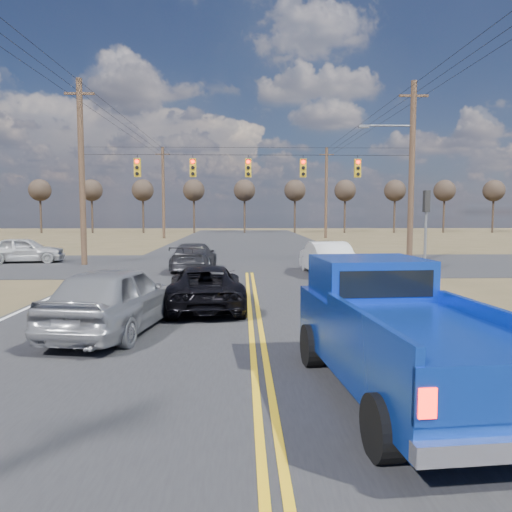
{
  "coord_description": "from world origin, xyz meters",
  "views": [
    {
      "loc": [
        -0.34,
        -9.46,
        2.9
      ],
      "look_at": [
        0.11,
        6.45,
        1.5
      ],
      "focal_mm": 35.0,
      "sensor_mm": 36.0,
      "label": 1
    }
  ],
  "objects_px": {
    "black_suv": "(206,287)",
    "white_car_queue": "(325,258)",
    "silver_suv": "(115,298)",
    "pickup_truck": "(396,333)",
    "dgrey_car_queue": "(194,257)",
    "cross_car_west": "(24,250)"
  },
  "relations": [
    {
      "from": "dgrey_car_queue",
      "to": "black_suv",
      "type": "bearing_deg",
      "value": 99.32
    },
    {
      "from": "silver_suv",
      "to": "white_car_queue",
      "type": "height_order",
      "value": "silver_suv"
    },
    {
      "from": "white_car_queue",
      "to": "dgrey_car_queue",
      "type": "bearing_deg",
      "value": -17.56
    },
    {
      "from": "silver_suv",
      "to": "cross_car_west",
      "type": "xyz_separation_m",
      "value": [
        -9.41,
        16.87,
        -0.09
      ]
    },
    {
      "from": "dgrey_car_queue",
      "to": "cross_car_west",
      "type": "height_order",
      "value": "cross_car_west"
    },
    {
      "from": "black_suv",
      "to": "dgrey_car_queue",
      "type": "height_order",
      "value": "dgrey_car_queue"
    },
    {
      "from": "pickup_truck",
      "to": "cross_car_west",
      "type": "xyz_separation_m",
      "value": [
        -14.89,
        21.17,
        -0.27
      ]
    },
    {
      "from": "pickup_truck",
      "to": "dgrey_car_queue",
      "type": "xyz_separation_m",
      "value": [
        -4.79,
        16.94,
        -0.32
      ]
    },
    {
      "from": "silver_suv",
      "to": "white_car_queue",
      "type": "distance_m",
      "value": 13.11
    },
    {
      "from": "black_suv",
      "to": "dgrey_car_queue",
      "type": "xyz_separation_m",
      "value": [
        -1.27,
        9.69,
        0.04
      ]
    },
    {
      "from": "white_car_queue",
      "to": "cross_car_west",
      "type": "height_order",
      "value": "white_car_queue"
    },
    {
      "from": "white_car_queue",
      "to": "dgrey_car_queue",
      "type": "relative_size",
      "value": 0.99
    },
    {
      "from": "pickup_truck",
      "to": "white_car_queue",
      "type": "xyz_separation_m",
      "value": [
        1.47,
        15.41,
        -0.23
      ]
    },
    {
      "from": "pickup_truck",
      "to": "silver_suv",
      "type": "xyz_separation_m",
      "value": [
        -5.48,
        4.3,
        -0.18
      ]
    },
    {
      "from": "dgrey_car_queue",
      "to": "cross_car_west",
      "type": "bearing_deg",
      "value": -20.91
    },
    {
      "from": "black_suv",
      "to": "pickup_truck",
      "type": "bearing_deg",
      "value": 111.48
    },
    {
      "from": "dgrey_car_queue",
      "to": "cross_car_west",
      "type": "relative_size",
      "value": 1.1
    },
    {
      "from": "pickup_truck",
      "to": "silver_suv",
      "type": "height_order",
      "value": "pickup_truck"
    },
    {
      "from": "pickup_truck",
      "to": "cross_car_west",
      "type": "bearing_deg",
      "value": 119.97
    },
    {
      "from": "black_suv",
      "to": "cross_car_west",
      "type": "relative_size",
      "value": 1.09
    },
    {
      "from": "white_car_queue",
      "to": "cross_car_west",
      "type": "relative_size",
      "value": 1.09
    },
    {
      "from": "black_suv",
      "to": "white_car_queue",
      "type": "xyz_separation_m",
      "value": [
        4.99,
        8.17,
        0.12
      ]
    }
  ]
}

